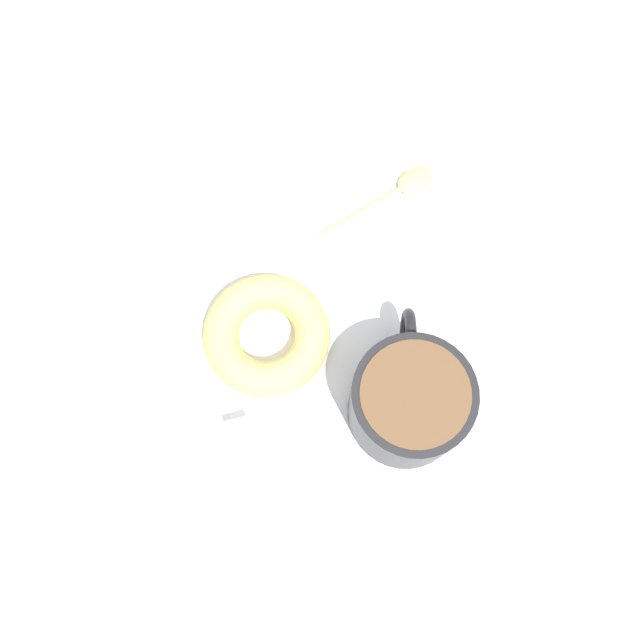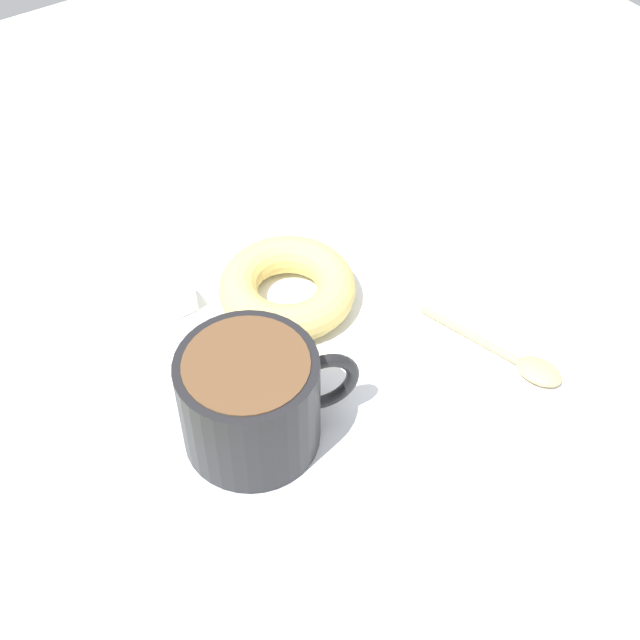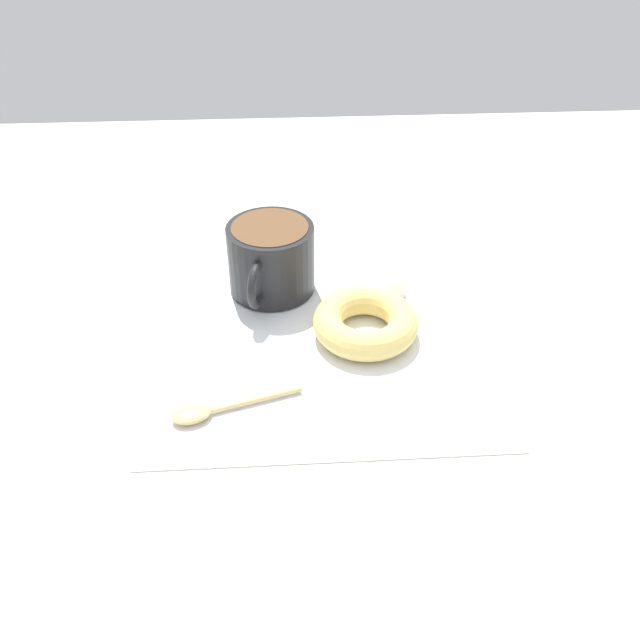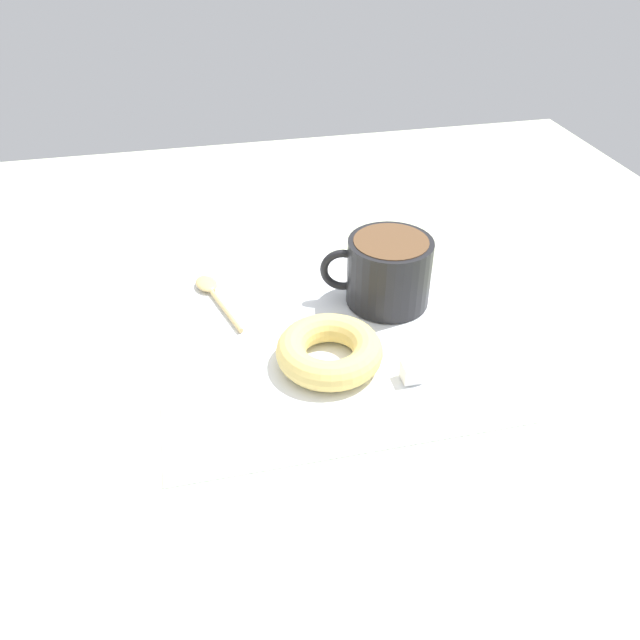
{
  "view_description": "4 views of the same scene",
  "coord_description": "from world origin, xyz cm",
  "px_view_note": "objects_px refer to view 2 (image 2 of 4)",
  "views": [
    {
      "loc": [
        -17.13,
        3.78,
        59.47
      ],
      "look_at": [
        -0.06,
        -0.83,
        2.3
      ],
      "focal_mm": 40.0,
      "sensor_mm": 36.0,
      "label": 1
    },
    {
      "loc": [
        -25.63,
        -38.23,
        51.28
      ],
      "look_at": [
        -0.06,
        -0.83,
        2.3
      ],
      "focal_mm": 50.0,
      "sensor_mm": 36.0,
      "label": 2
    },
    {
      "loc": [
        57.11,
        -4.07,
        45.93
      ],
      "look_at": [
        -0.06,
        -0.83,
        2.3
      ],
      "focal_mm": 40.0,
      "sensor_mm": 36.0,
      "label": 3
    },
    {
      "loc": [
        11.36,
        50.81,
        41.24
      ],
      "look_at": [
        -0.06,
        -0.83,
        2.3
      ],
      "focal_mm": 35.0,
      "sensor_mm": 36.0,
      "label": 4
    }
  ],
  "objects_px": {
    "coffee_cup": "(252,399)",
    "spoon": "(520,361)",
    "donut": "(291,286)",
    "sugar_cube": "(181,299)"
  },
  "relations": [
    {
      "from": "spoon",
      "to": "sugar_cube",
      "type": "relative_size",
      "value": 6.37
    },
    {
      "from": "coffee_cup",
      "to": "spoon",
      "type": "relative_size",
      "value": 1.02
    },
    {
      "from": "coffee_cup",
      "to": "spoon",
      "type": "distance_m",
      "value": 0.21
    },
    {
      "from": "donut",
      "to": "spoon",
      "type": "xyz_separation_m",
      "value": [
        0.1,
        -0.15,
        -0.01
      ]
    },
    {
      "from": "donut",
      "to": "spoon",
      "type": "bearing_deg",
      "value": -55.97
    },
    {
      "from": "coffee_cup",
      "to": "spoon",
      "type": "xyz_separation_m",
      "value": [
        0.2,
        -0.06,
        -0.04
      ]
    },
    {
      "from": "donut",
      "to": "sugar_cube",
      "type": "relative_size",
      "value": 5.68
    },
    {
      "from": "coffee_cup",
      "to": "sugar_cube",
      "type": "relative_size",
      "value": 6.5
    },
    {
      "from": "coffee_cup",
      "to": "spoon",
      "type": "height_order",
      "value": "coffee_cup"
    },
    {
      "from": "coffee_cup",
      "to": "donut",
      "type": "height_order",
      "value": "coffee_cup"
    }
  ]
}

